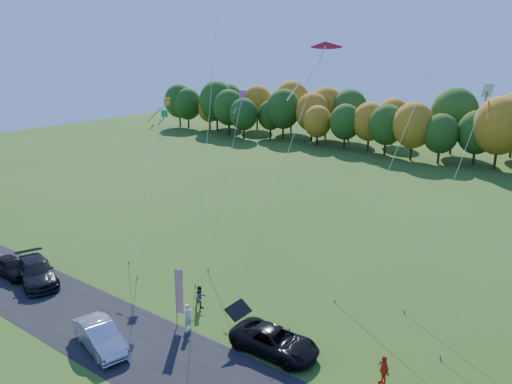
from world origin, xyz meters
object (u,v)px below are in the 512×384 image
Objects in this scene: feather_flag at (178,291)px; silver_sedan at (100,336)px; black_suv at (275,341)px; person_east at (383,370)px.

silver_sedan is at bearing -113.45° from feather_flag.
feather_flag is (1.89, 4.36, 1.61)m from silver_sedan.
black_suv is 1.12× the size of silver_sedan.
silver_sedan is 5.01m from feather_flag.
feather_flag is at bearing -8.88° from silver_sedan.
person_east is at bearing -81.33° from black_suv.
black_suv is at bearing 10.70° from feather_flag.
person_east is at bearing -50.37° from silver_sedan.
silver_sedan is (-8.11, -5.53, 0.04)m from black_suv.
silver_sedan reaches higher than black_suv.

